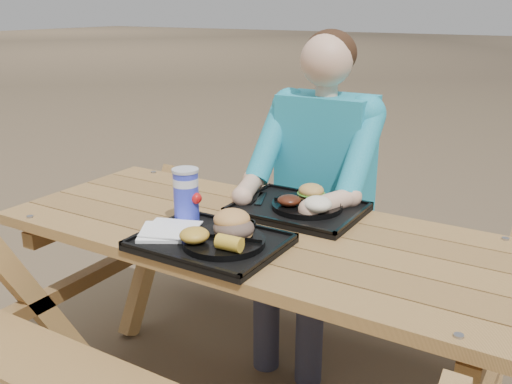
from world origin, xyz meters
The scene contains 17 objects.
picnic_table centered at (0.00, 0.00, 0.38)m, with size 1.80×1.49×0.75m, color #999999, non-canonical shape.
tray_near centered at (-0.04, -0.21, 0.76)m, with size 0.45×0.35×0.02m, color black.
tray_far centered at (0.06, 0.21, 0.76)m, with size 0.45×0.35×0.02m, color black.
plate_near centered at (0.01, -0.21, 0.78)m, with size 0.26×0.26×0.02m, color black.
plate_far centered at (0.09, 0.22, 0.78)m, with size 0.26×0.26×0.02m, color black.
napkin_stack centered at (-0.20, -0.23, 0.78)m, with size 0.17×0.17×0.02m, color white.
soda_cup centered at (-0.22, -0.10, 0.86)m, with size 0.09×0.09×0.17m, color #1A26C6.
condiment_bbq centered at (-0.04, -0.09, 0.79)m, with size 0.05×0.05×0.03m, color black.
condiment_mustard centered at (0.02, -0.08, 0.79)m, with size 0.06×0.06×0.03m, color yellow.
sandwich centered at (0.02, -0.18, 0.85)m, with size 0.12×0.12×0.13m, color #D28F4A, non-canonical shape.
mac_cheese centered at (-0.05, -0.28, 0.81)m, with size 0.09×0.09×0.05m, color gold.
corn_cob centered at (0.08, -0.28, 0.81)m, with size 0.08×0.08×0.05m, color gold, non-canonical shape.
cutlery_far centered at (-0.11, 0.22, 0.77)m, with size 0.03×0.15×0.01m, color black.
burger centered at (0.08, 0.27, 0.83)m, with size 0.10×0.10×0.09m, color #C99346, non-canonical shape.
baked_beans centered at (0.04, 0.16, 0.81)m, with size 0.09×0.09×0.04m, color #451A0D.
potato_salad centered at (0.16, 0.16, 0.82)m, with size 0.10×0.10×0.06m, color white.
diner centered at (-0.01, 0.57, 0.64)m, with size 0.48×0.84×1.28m, color #1A95BB, non-canonical shape.
Camera 1 is at (0.94, -1.56, 1.48)m, focal length 40.00 mm.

